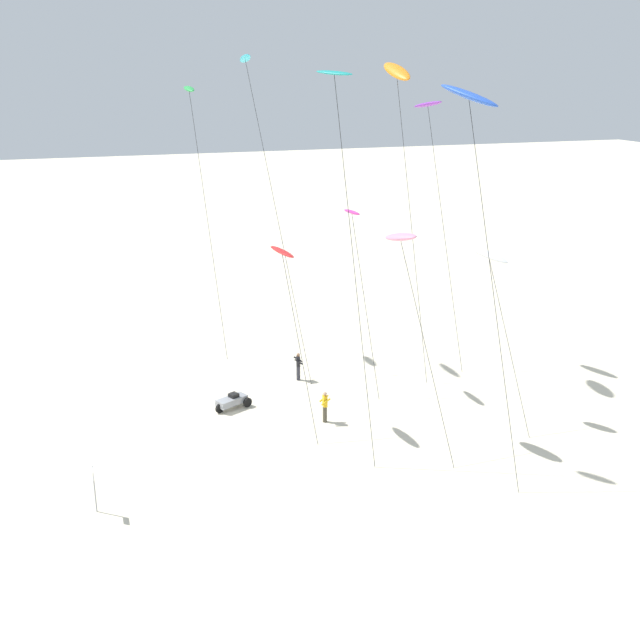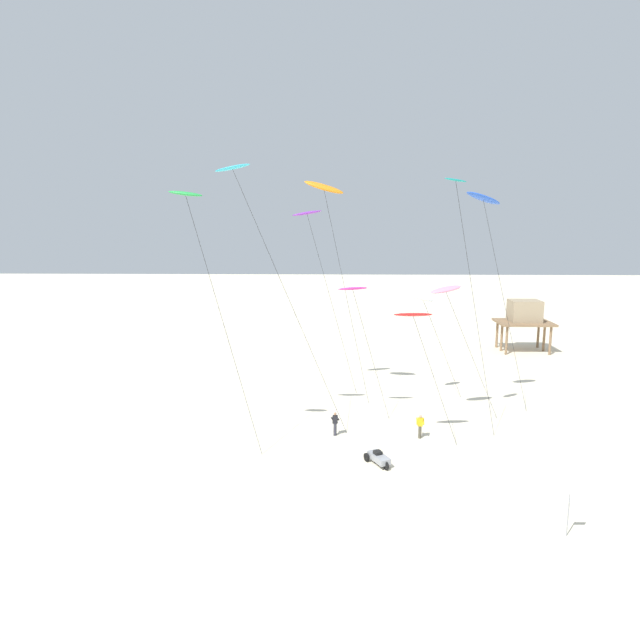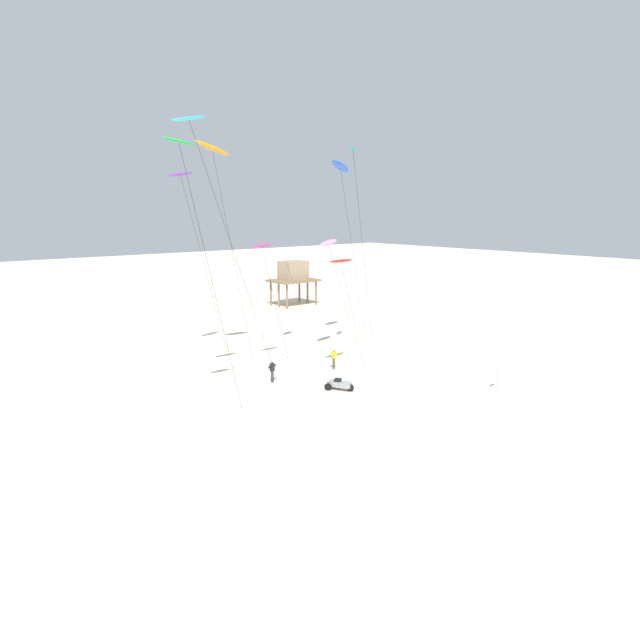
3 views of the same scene
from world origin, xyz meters
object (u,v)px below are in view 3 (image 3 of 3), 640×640
at_px(kite_teal, 354,157).
at_px(stilt_house, 293,274).
at_px(marker_flag, 499,371).
at_px(kite_white, 285,257).
at_px(kite_blue, 341,168).
at_px(kite_flyer_nearest, 334,358).
at_px(beach_buggy, 339,384).
at_px(kite_magenta, 263,247).
at_px(kite_green, 181,148).
at_px(kite_red, 341,262).
at_px(kite_orange, 212,149).
at_px(kite_flyer_middle, 272,371).
at_px(kite_pink, 329,243).
at_px(kite_cyan, 192,127).
at_px(kite_purple, 181,177).

distance_m(kite_teal, stilt_house, 32.48).
bearing_deg(marker_flag, kite_white, 101.21).
height_order(kite_blue, kite_flyer_nearest, kite_blue).
height_order(kite_white, marker_flag, kite_white).
bearing_deg(beach_buggy, marker_flag, -41.63).
height_order(kite_white, kite_magenta, kite_magenta).
height_order(kite_green, kite_teal, kite_teal).
xyz_separation_m(kite_teal, beach_buggy, (-4.97, -4.03, -16.15)).
distance_m(kite_white, kite_red, 10.36).
relative_size(kite_orange, kite_green, 1.09).
bearing_deg(kite_flyer_nearest, kite_flyer_middle, 176.86).
relative_size(kite_pink, marker_flag, 4.93).
distance_m(kite_green, kite_teal, 16.61).
distance_m(kite_cyan, kite_red, 14.14).
height_order(kite_pink, beach_buggy, kite_pink).
relative_size(kite_purple, kite_teal, 0.90).
relative_size(kite_purple, marker_flag, 7.48).
bearing_deg(beach_buggy, kite_flyer_middle, 120.60).
distance_m(kite_cyan, kite_teal, 13.95).
relative_size(kite_cyan, kite_red, 2.00).
distance_m(kite_green, beach_buggy, 19.07).
relative_size(kite_red, kite_blue, 0.54).
distance_m(kite_blue, beach_buggy, 19.79).
bearing_deg(kite_green, beach_buggy, -1.71).
xyz_separation_m(kite_green, kite_red, (13.41, 1.97, -7.00)).
height_order(kite_green, stilt_house, kite_green).
bearing_deg(kite_green, marker_flag, -21.71).
xyz_separation_m(kite_purple, kite_blue, (12.89, -4.42, 1.04)).
bearing_deg(marker_flag, stilt_house, 74.39).
bearing_deg(kite_white, marker_flag, -78.79).
bearing_deg(kite_white, kite_magenta, -138.87).
distance_m(kite_purple, kite_orange, 3.58).
distance_m(kite_purple, marker_flag, 28.24).
relative_size(kite_pink, kite_blue, 0.61).
relative_size(kite_cyan, kite_magenta, 1.80).
relative_size(kite_orange, marker_flag, 8.56).
xyz_separation_m(kite_red, marker_flag, (6.20, -9.78, -7.36)).
relative_size(kite_cyan, beach_buggy, 8.75).
relative_size(kite_purple, stilt_house, 2.58).
distance_m(kite_white, kite_flyer_middle, 13.06).
bearing_deg(kite_cyan, kite_red, -5.57).
distance_m(kite_purple, kite_cyan, 10.91).
bearing_deg(kite_purple, kite_pink, -30.89).
height_order(kite_orange, kite_flyer_middle, kite_orange).
bearing_deg(kite_teal, marker_flag, -73.34).
xyz_separation_m(kite_cyan, kite_teal, (13.91, 0.64, -0.91)).
distance_m(kite_orange, kite_pink, 11.87).
bearing_deg(kite_pink, kite_teal, -93.76).
relative_size(kite_blue, kite_flyer_middle, 10.14).
xyz_separation_m(kite_magenta, stilt_house, (20.46, 23.33, -5.54)).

